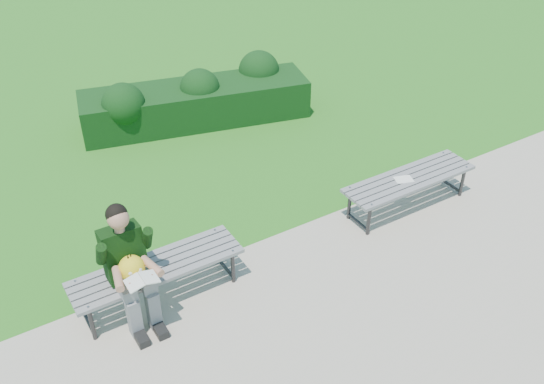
{
  "coord_description": "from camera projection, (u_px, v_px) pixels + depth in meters",
  "views": [
    {
      "loc": [
        -2.85,
        -4.85,
        4.64
      ],
      "look_at": [
        0.04,
        -0.15,
        0.8
      ],
      "focal_mm": 40.0,
      "sensor_mm": 36.0,
      "label": 1
    }
  ],
  "objects": [
    {
      "name": "paper_sheet",
      "position": [
        404.0,
        179.0,
        7.52
      ],
      "size": [
        0.26,
        0.22,
        0.01
      ],
      "color": "white",
      "rests_on": "bench_right"
    },
    {
      "name": "seated_boy",
      "position": [
        129.0,
        263.0,
        5.87
      ],
      "size": [
        0.56,
        0.76,
        1.31
      ],
      "color": "slate",
      "rests_on": "walkway"
    },
    {
      "name": "bench_right",
      "position": [
        409.0,
        181.0,
        7.6
      ],
      "size": [
        1.8,
        0.5,
        0.46
      ],
      "color": "slate",
      "rests_on": "walkway"
    },
    {
      "name": "walkway",
      "position": [
        353.0,
        336.0,
        6.04
      ],
      "size": [
        30.0,
        3.5,
        0.02
      ],
      "color": "#BDAEA0",
      "rests_on": "ground"
    },
    {
      "name": "hedge",
      "position": [
        197.0,
        99.0,
        9.58
      ],
      "size": [
        3.66,
        1.71,
        0.91
      ],
      "color": "#113C14",
      "rests_on": "ground"
    },
    {
      "name": "bench_left",
      "position": [
        157.0,
        270.0,
        6.24
      ],
      "size": [
        1.8,
        0.5,
        0.46
      ],
      "color": "slate",
      "rests_on": "walkway"
    },
    {
      "name": "ground",
      "position": [
        263.0,
        241.0,
        7.27
      ],
      "size": [
        80.0,
        80.0,
        0.0
      ],
      "color": "#2C6A1F",
      "rests_on": "ground"
    }
  ]
}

